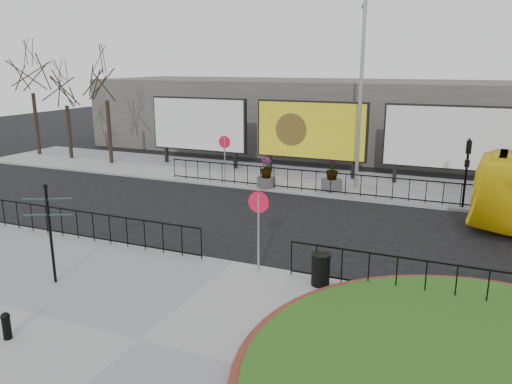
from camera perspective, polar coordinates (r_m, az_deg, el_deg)
The scene contains 22 objects.
ground at distance 15.95m, azimuth -2.50°, elevation -8.31°, with size 90.00×90.00×0.00m, color black.
pavement_near at distance 12.09m, azimuth -13.17°, elevation -16.34°, with size 30.00×10.00×0.12m, color gray.
pavement_far at distance 26.75m, azimuth 8.62°, elevation 1.13°, with size 44.00×6.00×0.12m, color gray.
railing_near_left at distance 18.74m, azimuth -19.76°, elevation -3.48°, with size 10.00×0.10×1.10m, color black, non-canonical shape.
railing_near_right at distance 14.07m, azimuth 21.91°, elevation -9.68°, with size 9.00×0.10×1.10m, color black, non-canonical shape.
railing_far at distance 23.83m, azimuth 9.36°, elevation 0.95°, with size 18.00×0.10×1.10m, color black, non-canonical shape.
speed_sign_far at distance 25.70m, azimuth -3.60°, elevation 4.94°, with size 0.64×0.07×2.47m.
speed_sign_near at distance 14.57m, azimuth 0.31°, elevation -2.52°, with size 0.64×0.07×2.47m.
billboard_left at distance 30.36m, azimuth -6.55°, elevation 7.66°, with size 6.20×0.31×4.10m.
billboard_mid at distance 27.61m, azimuth 6.30°, elevation 6.98°, with size 6.20×0.31×4.10m.
billboard_right at distance 26.48m, azimuth 21.03°, elevation 5.78°, with size 6.20×0.31×4.10m.
lamp_post at distance 24.77m, azimuth 11.88°, elevation 11.08°, with size 0.74×0.18×9.23m.
signal_pole_a at distance 22.95m, azimuth 22.99°, elevation 3.11°, with size 0.22×0.26×3.00m.
tree_left at distance 32.16m, azimuth -16.61°, elevation 9.37°, with size 2.00×2.00×7.00m, color #2D2119, non-canonical shape.
tree_mid at distance 34.73m, azimuth -20.77°, elevation 8.71°, with size 2.00×2.00×6.20m, color #2D2119, non-canonical shape.
tree_far at distance 36.95m, azimuth -24.07°, elevation 9.71°, with size 2.00×2.00×7.50m, color #2D2119, non-canonical shape.
building_backdrop at distance 36.01m, azimuth 12.85°, elevation 8.30°, with size 40.00×10.00×5.00m, color #5B574F.
fingerpost_sign at distance 14.99m, azimuth -22.54°, elevation -3.38°, with size 1.30×0.77×2.89m.
bollard at distance 12.93m, azimuth -26.64°, elevation -13.37°, with size 0.21×0.21×0.65m.
litter_bin at distance 14.24m, azimuth 7.40°, elevation -8.76°, with size 0.56×0.56×0.92m.
planter_a at distance 25.00m, azimuth 1.17°, elevation 1.94°, with size 0.94×0.94×1.56m.
planter_b at distance 24.72m, azimuth 8.65°, elevation 1.55°, with size 1.02×1.02×1.59m.
Camera 1 is at (6.38, -13.24, 6.19)m, focal length 35.00 mm.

